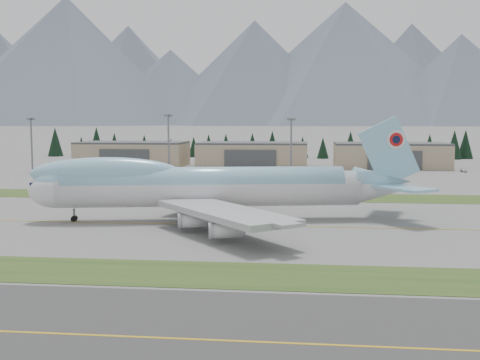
# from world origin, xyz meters

# --- Properties ---
(ground) EXTENTS (7000.00, 7000.00, 0.00)m
(ground) POSITION_xyz_m (0.00, 0.00, 0.00)
(ground) COLOR slate
(ground) RESTS_ON ground
(grass_strip_near) EXTENTS (400.00, 14.00, 0.08)m
(grass_strip_near) POSITION_xyz_m (0.00, -38.00, 0.00)
(grass_strip_near) COLOR #2C4A1A
(grass_strip_near) RESTS_ON ground
(grass_strip_far) EXTENTS (400.00, 18.00, 0.08)m
(grass_strip_far) POSITION_xyz_m (0.00, 45.00, 0.00)
(grass_strip_far) COLOR #2C4A1A
(grass_strip_far) RESTS_ON ground
(asphalt_taxiway) EXTENTS (400.00, 32.00, 0.04)m
(asphalt_taxiway) POSITION_xyz_m (0.00, -62.00, 0.00)
(asphalt_taxiway) COLOR #363636
(asphalt_taxiway) RESTS_ON ground
(taxiway_line_main) EXTENTS (400.00, 0.40, 0.02)m
(taxiway_line_main) POSITION_xyz_m (0.00, 0.00, 0.00)
(taxiway_line_main) COLOR gold
(taxiway_line_main) RESTS_ON ground
(taxiway_line_near) EXTENTS (400.00, 0.40, 0.02)m
(taxiway_line_near) POSITION_xyz_m (0.00, -62.00, 0.00)
(taxiway_line_near) COLOR gold
(taxiway_line_near) RESTS_ON ground
(boeing_747_freighter) EXTENTS (82.55, 69.81, 21.64)m
(boeing_747_freighter) POSITION_xyz_m (-11.74, 5.55, 7.14)
(boeing_747_freighter) COLOR silver
(boeing_747_freighter) RESTS_ON ground
(hangar_left) EXTENTS (48.00, 26.60, 10.80)m
(hangar_left) POSITION_xyz_m (-70.00, 149.90, 5.39)
(hangar_left) COLOR tan
(hangar_left) RESTS_ON ground
(hangar_center) EXTENTS (48.00, 26.60, 10.80)m
(hangar_center) POSITION_xyz_m (-15.00, 149.90, 5.39)
(hangar_center) COLOR tan
(hangar_center) RESTS_ON ground
(hangar_right) EXTENTS (48.00, 26.60, 10.80)m
(hangar_right) POSITION_xyz_m (45.00, 149.90, 5.39)
(hangar_right) COLOR tan
(hangar_right) RESTS_ON ground
(floodlight_masts) EXTENTS (180.92, 5.99, 24.86)m
(floodlight_masts) POSITION_xyz_m (-13.69, 109.80, 15.82)
(floodlight_masts) COLOR slate
(floodlight_masts) RESTS_ON ground
(service_vehicle_a) EXTENTS (2.41, 4.08, 1.30)m
(service_vehicle_a) POSITION_xyz_m (-35.63, 136.76, 0.00)
(service_vehicle_a) COLOR silver
(service_vehicle_a) RESTS_ON ground
(service_vehicle_b) EXTENTS (3.91, 1.88, 1.24)m
(service_vehicle_b) POSITION_xyz_m (7.60, 124.41, 0.00)
(service_vehicle_b) COLOR #B97F2E
(service_vehicle_b) RESTS_ON ground
(service_vehicle_c) EXTENTS (2.29, 4.47, 1.24)m
(service_vehicle_c) POSITION_xyz_m (71.07, 130.36, 0.00)
(service_vehicle_c) COLOR #ACADB1
(service_vehicle_c) RESTS_ON ground
(conifer_belt) EXTENTS (274.88, 15.55, 16.76)m
(conifer_belt) POSITION_xyz_m (0.56, 211.92, 7.11)
(conifer_belt) COLOR black
(conifer_belt) RESTS_ON ground
(mountain_ridge_front) EXTENTS (4281.01, 1190.88, 508.13)m
(mountain_ridge_front) POSITION_xyz_m (-3.89, 2250.84, 226.63)
(mountain_ridge_front) COLOR #485060
(mountain_ridge_front) RESTS_ON ground
(mountain_ridge_rear) EXTENTS (4449.44, 1012.67, 506.34)m
(mountain_ridge_rear) POSITION_xyz_m (154.37, 2900.00, 249.88)
(mountain_ridge_rear) COLOR #485060
(mountain_ridge_rear) RESTS_ON ground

